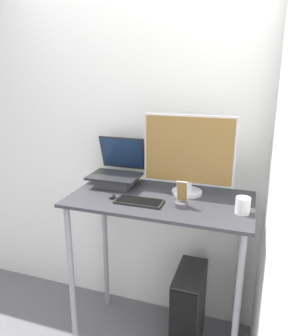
# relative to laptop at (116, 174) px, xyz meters

# --- Properties ---
(wall_back) EXTENTS (6.00, 0.05, 2.60)m
(wall_back) POSITION_rel_laptop_xyz_m (0.35, 0.24, 0.13)
(wall_back) COLOR white
(wall_back) RESTS_ON ground_plane
(wall_side_right) EXTENTS (0.05, 6.00, 2.60)m
(wall_side_right) POSITION_rel_laptop_xyz_m (0.99, -0.44, 0.13)
(wall_side_right) COLOR white
(wall_side_right) RESTS_ON ground_plane
(desk) EXTENTS (1.12, 0.60, 1.10)m
(desk) POSITION_rel_laptop_xyz_m (0.35, -0.14, -0.25)
(desk) COLOR #333338
(desk) RESTS_ON ground_plane
(laptop) EXTENTS (0.33, 0.32, 0.31)m
(laptop) POSITION_rel_laptop_xyz_m (0.00, 0.00, 0.00)
(laptop) COLOR #4C4C51
(laptop) RESTS_ON desk
(monitor) EXTENTS (0.56, 0.19, 0.50)m
(monitor) POSITION_rel_laptop_xyz_m (0.49, -0.02, 0.17)
(monitor) COLOR silver
(monitor) RESTS_ON desk
(keyboard) EXTENTS (0.28, 0.13, 0.02)m
(keyboard) POSITION_rel_laptop_xyz_m (0.26, -0.26, -0.07)
(keyboard) COLOR black
(keyboard) RESTS_ON desk
(mouse) EXTENTS (0.04, 0.06, 0.03)m
(mouse) POSITION_rel_laptop_xyz_m (0.07, -0.24, -0.06)
(mouse) COLOR #262626
(mouse) RESTS_ON desk
(cell_phone) EXTENTS (0.07, 0.07, 0.15)m
(cell_phone) POSITION_rel_laptop_xyz_m (0.50, -0.24, -0.04)
(cell_phone) COLOR #4C4C51
(cell_phone) RESTS_ON desk
(computer_tower) EXTENTS (0.18, 0.39, 0.58)m
(computer_tower) POSITION_rel_laptop_xyz_m (0.55, -0.10, -0.88)
(computer_tower) COLOR black
(computer_tower) RESTS_ON ground_plane
(mug) EXTENTS (0.08, 0.08, 0.09)m
(mug) POSITION_rel_laptop_xyz_m (0.84, -0.22, -0.03)
(mug) COLOR white
(mug) RESTS_ON desk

